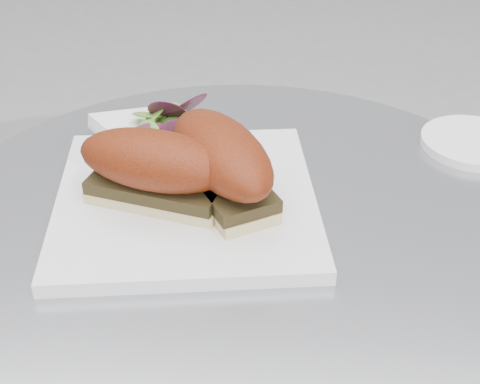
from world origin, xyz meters
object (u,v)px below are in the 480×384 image
object	(u,v)px
saucer	(473,142)
sandwich_right	(221,160)
sandwich_left	(155,167)
plate	(186,200)

from	to	relation	value
saucer	sandwich_right	bearing A→B (deg)	-153.23
sandwich_left	sandwich_right	world-z (taller)	same
plate	sandwich_right	world-z (taller)	sandwich_right
plate	sandwich_right	distance (m)	0.06
saucer	sandwich_left	bearing A→B (deg)	-154.98
plate	saucer	bearing A→B (deg)	24.68
plate	sandwich_left	distance (m)	0.06
sandwich_left	sandwich_right	bearing A→B (deg)	30.89
sandwich_right	saucer	distance (m)	0.34
plate	sandwich_left	world-z (taller)	sandwich_left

